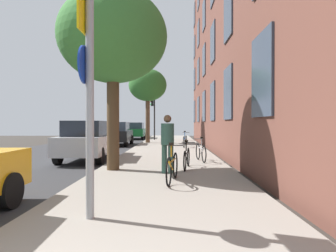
% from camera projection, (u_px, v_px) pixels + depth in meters
% --- Properties ---
extents(ground_plane, '(41.80, 41.80, 0.00)m').
position_uv_depth(ground_plane, '(104.00, 152.00, 15.83)').
color(ground_plane, '#332D28').
extents(road_asphalt, '(7.00, 38.00, 0.01)m').
position_uv_depth(road_asphalt, '(65.00, 152.00, 15.86)').
color(road_asphalt, '#2D2D30').
rests_on(road_asphalt, ground).
extents(sidewalk, '(4.20, 38.00, 0.12)m').
position_uv_depth(sidewalk, '(168.00, 151.00, 15.78)').
color(sidewalk, gray).
rests_on(sidewalk, ground).
extents(building_facade, '(0.56, 27.00, 13.14)m').
position_uv_depth(building_facade, '(218.00, 26.00, 15.20)').
color(building_facade, brown).
rests_on(building_facade, ground).
extents(sign_post, '(0.16, 0.60, 3.47)m').
position_uv_depth(sign_post, '(88.00, 83.00, 4.30)').
color(sign_post, gray).
rests_on(sign_post, sidewalk).
extents(traffic_light, '(0.43, 0.24, 3.78)m').
position_uv_depth(traffic_light, '(153.00, 110.00, 25.42)').
color(traffic_light, black).
rests_on(traffic_light, sidewalk).
extents(tree_near, '(3.29, 3.29, 5.44)m').
position_uv_depth(tree_near, '(113.00, 38.00, 8.87)').
color(tree_near, '#4C3823').
rests_on(tree_near, sidewalk).
extents(tree_far, '(2.80, 2.80, 5.44)m').
position_uv_depth(tree_far, '(148.00, 86.00, 21.60)').
color(tree_far, brown).
rests_on(tree_far, sidewalk).
extents(bicycle_0, '(0.43, 1.66, 0.95)m').
position_uv_depth(bicycle_0, '(172.00, 167.00, 6.96)').
color(bicycle_0, black).
rests_on(bicycle_0, sidewalk).
extents(bicycle_1, '(0.43, 1.63, 0.90)m').
position_uv_depth(bicycle_1, '(187.00, 157.00, 9.09)').
color(bicycle_1, black).
rests_on(bicycle_1, sidewalk).
extents(bicycle_2, '(0.42, 1.58, 0.92)m').
position_uv_depth(bicycle_2, '(201.00, 152.00, 10.89)').
color(bicycle_2, black).
rests_on(bicycle_2, sidewalk).
extents(bicycle_3, '(0.45, 1.71, 0.97)m').
position_uv_depth(bicycle_3, '(185.00, 141.00, 17.49)').
color(bicycle_3, black).
rests_on(bicycle_3, sidewalk).
extents(pedestrian_0, '(0.41, 0.41, 1.64)m').
position_uv_depth(pedestrian_0, '(168.00, 140.00, 8.24)').
color(pedestrian_0, '#33594C').
rests_on(pedestrian_0, sidewalk).
extents(car_1, '(1.80, 4.32, 1.62)m').
position_uv_depth(car_1, '(89.00, 140.00, 12.10)').
color(car_1, '#B7B7BC').
rests_on(car_1, road_asphalt).
extents(car_2, '(1.94, 4.29, 1.62)m').
position_uv_depth(car_2, '(117.00, 133.00, 20.43)').
color(car_2, black).
rests_on(car_2, road_asphalt).
extents(car_3, '(1.81, 4.47, 1.62)m').
position_uv_depth(car_3, '(136.00, 131.00, 28.76)').
color(car_3, '#19662D').
rests_on(car_3, road_asphalt).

